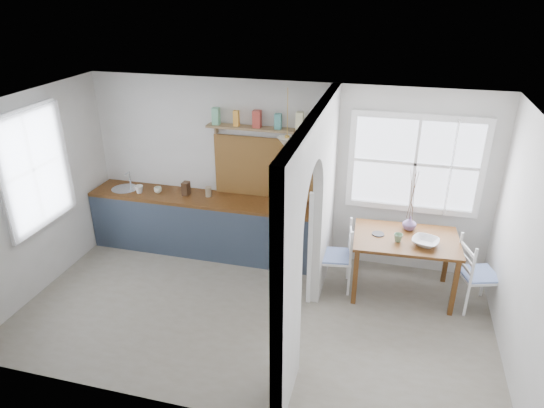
% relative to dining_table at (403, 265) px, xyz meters
% --- Properties ---
extents(floor, '(5.80, 3.20, 0.01)m').
position_rel_dining_table_xyz_m(floor, '(-1.78, -0.93, -0.41)').
color(floor, gray).
rests_on(floor, ground).
extents(ceiling, '(5.80, 3.20, 0.01)m').
position_rel_dining_table_xyz_m(ceiling, '(-1.78, -0.93, 2.19)').
color(ceiling, beige).
rests_on(ceiling, walls).
extents(walls, '(5.81, 3.21, 2.60)m').
position_rel_dining_table_xyz_m(walls, '(-1.78, -0.93, 0.89)').
color(walls, beige).
rests_on(walls, floor).
extents(partition, '(0.12, 3.20, 2.60)m').
position_rel_dining_table_xyz_m(partition, '(-1.08, -0.87, 1.04)').
color(partition, beige).
rests_on(partition, floor).
extents(kitchen_window, '(0.10, 1.16, 1.50)m').
position_rel_dining_table_xyz_m(kitchen_window, '(-4.65, -0.93, 1.24)').
color(kitchen_window, white).
rests_on(kitchen_window, walls).
extents(nook_window, '(1.76, 0.10, 1.30)m').
position_rel_dining_table_xyz_m(nook_window, '(0.02, 0.63, 1.19)').
color(nook_window, white).
rests_on(nook_window, walls).
extents(counter, '(3.50, 0.60, 0.90)m').
position_rel_dining_table_xyz_m(counter, '(-2.91, 0.40, 0.04)').
color(counter, brown).
rests_on(counter, floor).
extents(sink, '(0.40, 0.40, 0.02)m').
position_rel_dining_table_xyz_m(sink, '(-4.21, 0.37, 0.48)').
color(sink, silver).
rests_on(sink, counter).
extents(backsplash, '(1.65, 0.03, 0.90)m').
position_rel_dining_table_xyz_m(backsplash, '(-1.99, 0.64, 0.94)').
color(backsplash, '#9B642F').
rests_on(backsplash, walls).
extents(shelf, '(1.75, 0.20, 0.21)m').
position_rel_dining_table_xyz_m(shelf, '(-1.99, 0.56, 1.59)').
color(shelf, '#917956').
rests_on(shelf, walls).
extents(pendant_lamp, '(0.26, 0.26, 0.16)m').
position_rel_dining_table_xyz_m(pendant_lamp, '(-1.63, 0.22, 1.47)').
color(pendant_lamp, beige).
rests_on(pendant_lamp, ceiling).
extents(utensil_rail, '(0.02, 0.50, 0.02)m').
position_rel_dining_table_xyz_m(utensil_rail, '(-1.17, -0.03, 1.04)').
color(utensil_rail, silver).
rests_on(utensil_rail, partition).
extents(dining_table, '(1.36, 0.95, 0.82)m').
position_rel_dining_table_xyz_m(dining_table, '(0.00, 0.00, 0.00)').
color(dining_table, brown).
rests_on(dining_table, floor).
extents(chair_left, '(0.49, 0.49, 0.95)m').
position_rel_dining_table_xyz_m(chair_left, '(-0.89, -0.09, 0.06)').
color(chair_left, white).
rests_on(chair_left, floor).
extents(chair_right, '(0.55, 0.55, 0.96)m').
position_rel_dining_table_xyz_m(chair_right, '(0.91, -0.08, 0.07)').
color(chair_right, white).
rests_on(chair_right, floor).
extents(kettle, '(0.26, 0.23, 0.27)m').
position_rel_dining_table_xyz_m(kettle, '(-1.78, 0.32, 0.62)').
color(kettle, silver).
rests_on(kettle, counter).
extents(mug_a, '(0.16, 0.16, 0.12)m').
position_rel_dining_table_xyz_m(mug_a, '(-3.91, 0.28, 0.55)').
color(mug_a, white).
rests_on(mug_a, counter).
extents(mug_b, '(0.12, 0.12, 0.09)m').
position_rel_dining_table_xyz_m(mug_b, '(-3.64, 0.36, 0.53)').
color(mug_b, beige).
rests_on(mug_b, counter).
extents(knife_block, '(0.10, 0.13, 0.20)m').
position_rel_dining_table_xyz_m(knife_block, '(-3.20, 0.40, 0.59)').
color(knife_block, '#452D1A').
rests_on(knife_block, counter).
extents(jar, '(0.11, 0.11, 0.15)m').
position_rel_dining_table_xyz_m(jar, '(-2.86, 0.43, 0.56)').
color(jar, gray).
rests_on(jar, counter).
extents(towel_magenta, '(0.02, 0.03, 0.50)m').
position_rel_dining_table_xyz_m(towel_magenta, '(-1.20, 0.06, -0.14)').
color(towel_magenta, '#D81E66').
rests_on(towel_magenta, counter).
extents(towel_orange, '(0.02, 0.03, 0.55)m').
position_rel_dining_table_xyz_m(towel_orange, '(-1.20, 0.02, -0.16)').
color(towel_orange, orange).
rests_on(towel_orange, counter).
extents(bowl, '(0.40, 0.40, 0.08)m').
position_rel_dining_table_xyz_m(bowl, '(0.22, -0.13, 0.45)').
color(bowl, silver).
rests_on(bowl, dining_table).
extents(table_cup, '(0.12, 0.12, 0.11)m').
position_rel_dining_table_xyz_m(table_cup, '(-0.11, -0.13, 0.46)').
color(table_cup, gray).
rests_on(table_cup, dining_table).
extents(plate, '(0.16, 0.16, 0.01)m').
position_rel_dining_table_xyz_m(plate, '(-0.36, -0.00, 0.42)').
color(plate, black).
rests_on(plate, dining_table).
extents(vase, '(0.20, 0.20, 0.19)m').
position_rel_dining_table_xyz_m(vase, '(0.03, 0.24, 0.51)').
color(vase, slate).
rests_on(vase, dining_table).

